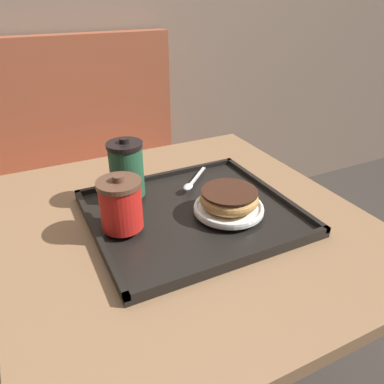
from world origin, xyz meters
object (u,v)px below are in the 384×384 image
donut_chocolate_glazed (229,198)px  spoon (191,184)px  coffee_cup_front (121,204)px  coffee_cup_rear (127,169)px

donut_chocolate_glazed → spoon: donut_chocolate_glazed is taller
donut_chocolate_glazed → coffee_cup_front: bearing=169.2°
coffee_cup_rear → spoon: bearing=-9.5°
coffee_cup_front → donut_chocolate_glazed: (0.23, -0.04, -0.02)m
coffee_cup_front → spoon: size_ratio=1.03×
coffee_cup_front → coffee_cup_rear: (0.05, 0.13, 0.01)m
coffee_cup_rear → spoon: 0.17m
coffee_cup_front → donut_chocolate_glazed: size_ratio=0.91×
coffee_cup_rear → donut_chocolate_glazed: size_ratio=1.10×
coffee_cup_front → coffee_cup_rear: size_ratio=0.83×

